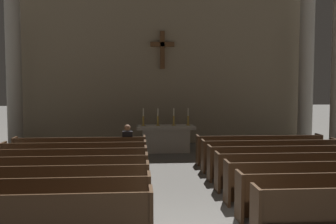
{
  "coord_description": "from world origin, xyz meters",
  "views": [
    {
      "loc": [
        -1.05,
        -6.13,
        2.61
      ],
      "look_at": [
        0.0,
        7.53,
        1.6
      ],
      "focal_mm": 42.03,
      "sensor_mm": 36.0,
      "label": 1
    }
  ],
  "objects": [
    {
      "name": "column_left_fourth",
      "position": [
        -5.83,
        9.55,
        3.02
      ],
      "size": [
        0.88,
        0.88,
        6.2
      ],
      "color": "#ADA89E",
      "rests_on": "ground"
    },
    {
      "name": "pew_right_row_4",
      "position": [
        2.85,
        3.07,
        0.48
      ],
      "size": [
        4.06,
        0.5,
        0.95
      ],
      "color": "#422B19",
      "rests_on": "ground"
    },
    {
      "name": "pew_left_row_2",
      "position": [
        -2.85,
        0.99,
        0.48
      ],
      "size": [
        4.06,
        0.5,
        0.95
      ],
      "color": "#422B19",
      "rests_on": "ground"
    },
    {
      "name": "pew_right_row_6",
      "position": [
        2.85,
        5.14,
        0.48
      ],
      "size": [
        4.06,
        0.5,
        0.95
      ],
      "color": "#422B19",
      "rests_on": "ground"
    },
    {
      "name": "pew_left_row_7",
      "position": [
        -2.85,
        6.17,
        0.48
      ],
      "size": [
        4.06,
        0.5,
        0.95
      ],
      "color": "#422B19",
      "rests_on": "ground"
    },
    {
      "name": "pew_right_row_7",
      "position": [
        2.85,
        6.17,
        0.48
      ],
      "size": [
        4.06,
        0.5,
        0.95
      ],
      "color": "#422B19",
      "rests_on": "ground"
    },
    {
      "name": "candlestick_outer_left",
      "position": [
        -0.85,
        8.61,
        1.22
      ],
      "size": [
        0.16,
        0.16,
        0.66
      ],
      "color": "#B79338",
      "rests_on": "altar"
    },
    {
      "name": "apse_with_cross",
      "position": [
        0.0,
        10.91,
        3.65
      ],
      "size": [
        12.6,
        0.44,
        7.3
      ],
      "color": "gray",
      "rests_on": "ground"
    },
    {
      "name": "pew_left_row_1",
      "position": [
        -2.85,
        -0.04,
        0.48
      ],
      "size": [
        4.06,
        0.5,
        0.95
      ],
      "color": "#422B19",
      "rests_on": "ground"
    },
    {
      "name": "pew_left_row_3",
      "position": [
        -2.85,
        2.03,
        0.48
      ],
      "size": [
        4.06,
        0.5,
        0.95
      ],
      "color": "#422B19",
      "rests_on": "ground"
    },
    {
      "name": "candlestick_inner_right",
      "position": [
        0.3,
        8.61,
        1.22
      ],
      "size": [
        0.16,
        0.16,
        0.66
      ],
      "color": "#B79338",
      "rests_on": "altar"
    },
    {
      "name": "pew_right_row_5",
      "position": [
        2.85,
        4.1,
        0.48
      ],
      "size": [
        4.06,
        0.5,
        0.95
      ],
      "color": "#422B19",
      "rests_on": "ground"
    },
    {
      "name": "pew_left_row_5",
      "position": [
        -2.85,
        4.1,
        0.48
      ],
      "size": [
        4.06,
        0.5,
        0.95
      ],
      "color": "#422B19",
      "rests_on": "ground"
    },
    {
      "name": "candlestick_outer_right",
      "position": [
        0.85,
        8.61,
        1.22
      ],
      "size": [
        0.16,
        0.16,
        0.66
      ],
      "color": "#B79338",
      "rests_on": "altar"
    },
    {
      "name": "lone_worshipper",
      "position": [
        -1.38,
        6.21,
        0.69
      ],
      "size": [
        0.32,
        0.43,
        1.32
      ],
      "color": "#26262B",
      "rests_on": "ground"
    },
    {
      "name": "pew_right_row_3",
      "position": [
        2.85,
        2.03,
        0.48
      ],
      "size": [
        4.06,
        0.5,
        0.95
      ],
      "color": "#422B19",
      "rests_on": "ground"
    },
    {
      "name": "column_right_fourth",
      "position": [
        5.83,
        9.55,
        3.02
      ],
      "size": [
        0.88,
        0.88,
        6.2
      ],
      "color": "#ADA89E",
      "rests_on": "ground"
    },
    {
      "name": "pew_left_row_6",
      "position": [
        -2.85,
        5.14,
        0.48
      ],
      "size": [
        4.06,
        0.5,
        0.95
      ],
      "color": "#422B19",
      "rests_on": "ground"
    },
    {
      "name": "candlestick_inner_left",
      "position": [
        -0.3,
        8.61,
        1.22
      ],
      "size": [
        0.16,
        0.16,
        0.66
      ],
      "color": "#B79338",
      "rests_on": "altar"
    },
    {
      "name": "pew_left_row_4",
      "position": [
        -2.85,
        3.07,
        0.48
      ],
      "size": [
        4.06,
        0.5,
        0.95
      ],
      "color": "#422B19",
      "rests_on": "ground"
    },
    {
      "name": "altar",
      "position": [
        0.0,
        8.61,
        0.53
      ],
      "size": [
        2.2,
        0.9,
        1.01
      ],
      "color": "#A8A399",
      "rests_on": "ground"
    }
  ]
}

